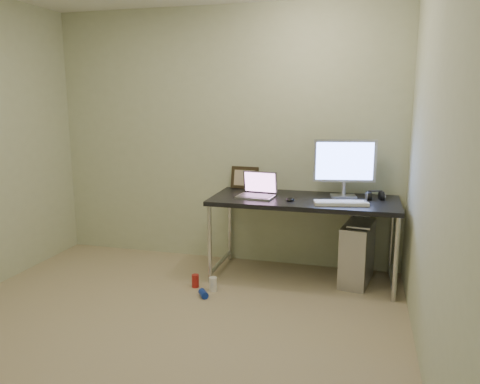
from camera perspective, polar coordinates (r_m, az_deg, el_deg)
name	(u,v)px	position (r m, az deg, el deg)	size (l,w,h in m)	color
floor	(151,339)	(3.43, -10.79, -17.14)	(3.50, 3.50, 0.00)	tan
wall_back	(224,137)	(4.67, -2.00, 6.68)	(3.50, 0.02, 2.50)	beige
wall_right	(438,168)	(2.76, 23.04, 2.68)	(0.02, 3.50, 2.50)	beige
desk	(304,207)	(4.23, 7.80, -1.79)	(1.65, 0.72, 0.75)	black
tower_computer	(357,253)	(4.34, 14.10, -7.22)	(0.31, 0.55, 0.58)	#B1B1B5
cable_a	(353,230)	(4.57, 13.61, -4.57)	(0.01, 0.01, 0.70)	black
cable_b	(363,234)	(4.55, 14.73, -4.94)	(0.01, 0.01, 0.72)	black
can_red	(195,281)	(4.19, -5.46, -10.73)	(0.06, 0.06, 0.11)	#AF211C
can_white	(213,284)	(4.09, -3.30, -11.15)	(0.07, 0.07, 0.12)	white
can_blue	(203,294)	(3.99, -4.48, -12.26)	(0.06, 0.06, 0.11)	#112EA6
laptop	(257,191)	(4.25, 2.14, 0.13)	(0.35, 0.29, 0.22)	silver
monitor	(345,164)	(4.29, 12.65, 3.39)	(0.55, 0.20, 0.52)	silver
keyboard	(341,203)	(4.02, 12.23, -1.31)	(0.45, 0.14, 0.03)	white
mouse_right	(365,202)	(4.07, 15.04, -1.19)	(0.08, 0.12, 0.04)	black
mouse_left	(290,198)	(4.11, 6.15, -0.78)	(0.07, 0.11, 0.04)	black
headphones	(375,197)	(4.29, 16.14, -0.53)	(0.17, 0.10, 0.10)	black
picture_frame	(245,178)	(4.62, 0.56, 1.76)	(0.27, 0.03, 0.22)	black
webcam	(265,181)	(4.55, 3.09, 1.30)	(0.05, 0.04, 0.12)	silver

